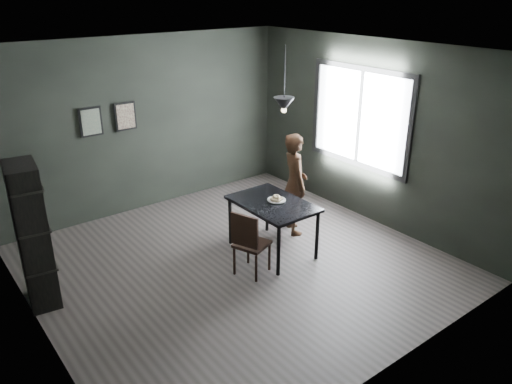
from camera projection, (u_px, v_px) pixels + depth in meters
ground at (238, 264)px, 6.75m from camera, size 5.00×5.00×0.00m
back_wall at (146, 125)px, 8.03m from camera, size 5.00×0.10×2.80m
ceiling at (234, 51)px, 5.66m from camera, size 5.00×5.00×0.02m
window_assembly at (359, 117)px, 7.66m from camera, size 0.04×1.96×1.56m
cafe_table at (273, 208)px, 6.83m from camera, size 0.80×1.20×0.75m
white_plate at (276, 200)px, 6.84m from camera, size 0.23×0.23×0.01m
donut_pile at (276, 198)px, 6.82m from camera, size 0.18×0.18×0.08m
woman at (295, 184)px, 7.36m from camera, size 0.56×0.66×1.54m
wood_chair at (249, 240)px, 6.30m from camera, size 0.50×0.50×0.89m
shelf_unit at (33, 236)px, 5.65m from camera, size 0.40×0.61×1.73m
pendant_lamp at (284, 104)px, 6.50m from camera, size 0.28×0.28×0.86m
framed_print_left at (91, 122)px, 7.43m from camera, size 0.34×0.04×0.44m
framed_print_right at (125, 116)px, 7.73m from camera, size 0.34×0.04×0.44m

